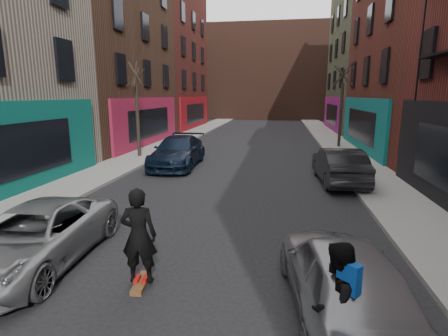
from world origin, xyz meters
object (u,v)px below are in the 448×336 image
(tree_right_far, at_px, (342,97))
(parked_left_far, at_px, (34,236))
(skateboard, at_px, (141,283))
(parked_left_end, at_px, (178,152))
(skateboarder, at_px, (139,236))
(pedestrian, at_px, (336,303))
(parked_right_far, at_px, (342,277))
(tree_left_far, at_px, (137,101))
(parked_right_end, at_px, (339,166))

(tree_right_far, xyz_separation_m, parked_left_far, (-9.40, -19.06, -2.88))
(skateboard, bearing_deg, parked_left_end, 96.48)
(parked_left_end, height_order, skateboarder, skateboarder)
(tree_right_far, distance_m, pedestrian, 21.43)
(tree_right_far, xyz_separation_m, pedestrian, (-3.28, -21.01, -2.63))
(parked_right_far, relative_size, skateboarder, 2.23)
(parked_left_end, bearing_deg, tree_left_far, 143.68)
(parked_left_end, xyz_separation_m, skateboarder, (2.66, -11.53, 0.27))
(tree_left_far, relative_size, parked_left_end, 1.20)
(parked_right_end, distance_m, skateboard, 10.54)
(tree_left_far, distance_m, parked_right_end, 11.95)
(parked_left_far, bearing_deg, parked_right_end, 44.66)
(parked_right_end, bearing_deg, parked_left_far, 44.48)
(tree_right_far, height_order, skateboarder, tree_right_far)
(parked_right_far, xyz_separation_m, parked_right_end, (1.40, 9.54, 0.04))
(tree_left_far, distance_m, parked_left_far, 13.68)
(parked_right_far, xyz_separation_m, skateboarder, (-3.74, 0.36, 0.33))
(skateboarder, bearing_deg, skateboard, 180.00)
(tree_right_far, xyz_separation_m, parked_right_end, (-1.60, -10.38, -2.77))
(parked_right_end, xyz_separation_m, skateboarder, (-5.14, -9.18, 0.29))
(tree_left_far, height_order, pedestrian, tree_left_far)
(skateboarder, bearing_deg, parked_left_end, -83.52)
(parked_left_far, bearing_deg, parked_right_far, -11.08)
(tree_right_far, xyz_separation_m, skateboard, (-6.74, -19.56, -3.48))
(skateboard, relative_size, pedestrian, 0.45)
(skateboarder, bearing_deg, parked_left_far, -17.16)
(parked_left_far, bearing_deg, tree_left_far, 99.55)
(tree_left_far, xyz_separation_m, parked_left_far, (3.00, -13.06, -2.73))
(parked_left_far, bearing_deg, parked_left_end, 86.61)
(pedestrian, bearing_deg, parked_left_end, -109.10)
(tree_left_far, distance_m, parked_right_far, 17.01)
(parked_right_end, distance_m, skateboarder, 10.52)
(skateboard, distance_m, pedestrian, 3.85)
(parked_right_far, distance_m, pedestrian, 1.13)
(skateboard, xyz_separation_m, skateboarder, (0.00, 0.00, 1.00))
(tree_right_far, distance_m, skateboard, 20.98)
(pedestrian, bearing_deg, parked_right_far, -148.71)
(tree_left_far, relative_size, parked_left_far, 1.39)
(skateboarder, bearing_deg, parked_right_far, 167.91)
(tree_right_far, relative_size, parked_left_end, 1.26)
(parked_left_end, distance_m, skateboarder, 11.83)
(parked_left_far, distance_m, pedestrian, 6.43)
(parked_right_far, relative_size, skateboard, 5.30)
(tree_left_far, xyz_separation_m, skateboard, (5.66, -13.56, -3.33))
(parked_left_end, xyz_separation_m, parked_right_end, (7.80, -2.35, -0.03))
(tree_right_far, bearing_deg, skateboard, -109.01)
(parked_left_far, height_order, pedestrian, pedestrian)
(tree_left_far, xyz_separation_m, tree_right_far, (12.40, 6.00, 0.15))
(tree_right_far, relative_size, parked_right_end, 1.48)
(parked_left_far, bearing_deg, pedestrian, -21.06)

